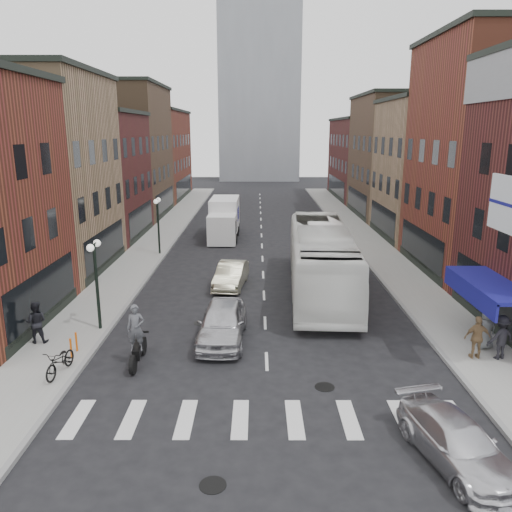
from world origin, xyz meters
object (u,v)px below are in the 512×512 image
at_px(streetlamp_near, 96,269).
at_px(ped_right_b, 477,337).
at_px(streetlamp_far, 158,215).
at_px(parked_bicycle, 60,361).
at_px(sedan_left_far, 231,275).
at_px(ped_right_a, 501,337).
at_px(bike_rack, 74,345).
at_px(ped_right_c, 487,329).
at_px(ped_left_solo, 36,322).
at_px(sedan_left_near, 222,322).
at_px(motorcycle_rider, 137,337).
at_px(box_truck, 224,219).
at_px(transit_bus, 321,259).
at_px(curb_car, 457,442).

distance_m(streetlamp_near, ped_right_b, 15.92).
relative_size(streetlamp_far, parked_bicycle, 2.16).
distance_m(sedan_left_far, ped_right_a, 14.49).
xyz_separation_m(bike_rack, parked_bicycle, (0.10, -1.61, 0.10)).
height_order(bike_rack, sedan_left_far, sedan_left_far).
relative_size(streetlamp_far, ped_right_c, 2.44).
bearing_deg(ped_right_b, ped_right_a, 178.41).
relative_size(sedan_left_far, ped_left_solo, 2.40).
relative_size(sedan_left_near, parked_bicycle, 2.53).
distance_m(ped_right_a, ped_right_b, 0.88).
relative_size(streetlamp_far, motorcycle_rider, 1.69).
bearing_deg(bike_rack, sedan_left_far, 58.27).
height_order(box_truck, transit_bus, transit_bus).
height_order(box_truck, curb_car, box_truck).
bearing_deg(ped_left_solo, ped_right_b, 169.96).
bearing_deg(ped_left_solo, streetlamp_far, -103.19).
bearing_deg(ped_left_solo, box_truck, -111.96).
xyz_separation_m(sedan_left_near, sedan_left_far, (-0.01, 7.57, -0.12)).
distance_m(streetlamp_near, curb_car, 15.54).
relative_size(ped_left_solo, ped_right_a, 1.01).
distance_m(streetlamp_far, ped_right_b, 23.08).
bearing_deg(curb_car, transit_bus, 83.47).
bearing_deg(streetlamp_near, bike_rack, -94.24).
relative_size(streetlamp_far, transit_bus, 0.31).
xyz_separation_m(streetlamp_far, sedan_left_far, (5.53, -7.43, -2.21)).
height_order(streetlamp_far, curb_car, streetlamp_far).
xyz_separation_m(bike_rack, ped_right_b, (15.72, -0.28, 0.45)).
relative_size(box_truck, motorcycle_rider, 3.04).
height_order(sedan_left_near, curb_car, sedan_left_near).
distance_m(streetlamp_near, motorcycle_rider, 4.45).
height_order(sedan_left_far, curb_car, sedan_left_far).
height_order(parked_bicycle, ped_left_solo, ped_left_solo).
xyz_separation_m(bike_rack, ped_right_c, (16.48, 0.63, 0.44)).
xyz_separation_m(streetlamp_near, sedan_left_far, (5.53, 6.57, -2.21)).
relative_size(transit_bus, ped_right_b, 7.82).
height_order(streetlamp_near, ped_right_a, streetlamp_near).
bearing_deg(streetlamp_near, ped_right_c, -7.24).
distance_m(sedan_left_near, ped_right_c, 10.80).
distance_m(transit_bus, parked_bicycle, 14.63).
xyz_separation_m(sedan_left_far, ped_right_b, (9.99, -9.54, 0.30)).
relative_size(motorcycle_rider, transit_bus, 0.18).
xyz_separation_m(streetlamp_near, ped_right_a, (16.40, -3.01, -1.88)).
distance_m(streetlamp_far, ped_left_solo, 15.79).
relative_size(bike_rack, box_truck, 0.11).
bearing_deg(ped_right_c, bike_rack, -6.75).
distance_m(motorcycle_rider, sedan_left_near, 3.85).
xyz_separation_m(bike_rack, motorcycle_rider, (2.65, -0.57, 0.59)).
distance_m(bike_rack, parked_bicycle, 1.62).
bearing_deg(sedan_left_far, box_truck, 102.36).
bearing_deg(ped_right_b, motorcycle_rider, 1.70).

